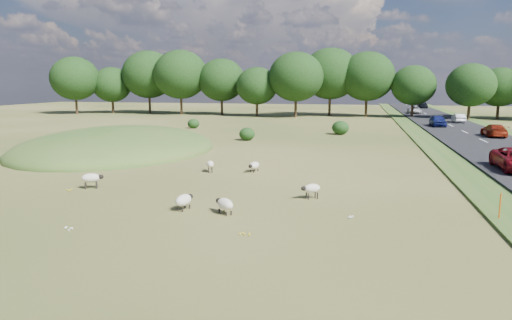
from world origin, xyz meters
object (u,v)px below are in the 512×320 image
at_px(sheep_5, 254,165).
at_px(sheep_0, 91,178).
at_px(sheep_4, 184,200).
at_px(car_7, 414,110).
at_px(sheep_1, 311,188).
at_px(sheep_3, 210,164).
at_px(car_4, 438,121).
at_px(sheep_2, 225,204).
at_px(car_1, 494,130).
at_px(car_6, 459,118).
at_px(marker_post, 500,207).
at_px(car_3, 423,105).

bearing_deg(sheep_5, sheep_0, -32.99).
bearing_deg(sheep_4, car_7, -3.28).
height_order(sheep_1, car_7, car_7).
bearing_deg(sheep_4, sheep_3, 21.75).
bearing_deg(sheep_1, car_4, -142.25).
height_order(sheep_2, sheep_4, sheep_4).
distance_m(sheep_1, car_1, 32.91).
xyz_separation_m(sheep_1, sheep_4, (-5.49, -3.25, -0.08)).
distance_m(sheep_2, car_1, 37.68).
xyz_separation_m(sheep_5, car_6, (20.30, 39.89, 0.44)).
height_order(marker_post, sheep_3, marker_post).
xyz_separation_m(sheep_2, sheep_3, (-3.63, 8.99, 0.08)).
distance_m(sheep_4, car_3, 89.21).
xyz_separation_m(sheep_4, car_3, (21.45, 86.59, 0.45)).
bearing_deg(sheep_2, car_4, -67.41).
xyz_separation_m(sheep_2, car_7, (15.64, 68.16, 0.45)).
bearing_deg(sheep_4, car_4, -11.18).
distance_m(car_1, car_6, 17.33).
xyz_separation_m(marker_post, sheep_0, (-20.10, 1.63, -0.01)).
xyz_separation_m(marker_post, car_6, (7.86, 48.10, 0.26)).
relative_size(sheep_3, car_7, 0.23).
bearing_deg(marker_post, car_6, 80.72).
bearing_deg(sheep_1, sheep_4, -4.52).
distance_m(car_3, car_6, 37.22).
bearing_deg(sheep_1, car_7, -135.76).
height_order(sheep_3, sheep_5, sheep_3).
bearing_deg(marker_post, car_1, 75.67).
bearing_deg(car_6, sheep_4, 66.52).
relative_size(sheep_5, car_6, 0.32).
bearing_deg(sheep_5, car_6, 169.34).
relative_size(sheep_2, car_7, 0.25).
relative_size(sheep_3, car_3, 0.24).
relative_size(sheep_5, car_3, 0.26).
height_order(car_1, car_7, car_7).
xyz_separation_m(car_1, car_7, (-3.80, 35.89, 0.00)).
bearing_deg(sheep_2, sheep_3, -25.43).
bearing_deg(sheep_1, sheep_5, -90.20).
distance_m(sheep_1, car_4, 41.26).
xyz_separation_m(sheep_0, car_1, (27.96, 29.14, 0.30)).
height_order(sheep_2, car_3, car_3).
relative_size(car_1, car_3, 0.98).
height_order(sheep_4, sheep_5, sheep_4).
bearing_deg(car_1, marker_post, 75.67).
xyz_separation_m(sheep_0, sheep_4, (6.51, -2.89, -0.14)).
bearing_deg(sheep_3, sheep_4, 171.60).
distance_m(sheep_0, sheep_5, 10.10).
bearing_deg(car_3, sheep_2, 77.38).
bearing_deg(car_3, marker_post, 84.74).
relative_size(marker_post, car_7, 0.26).
relative_size(sheep_0, car_3, 0.27).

